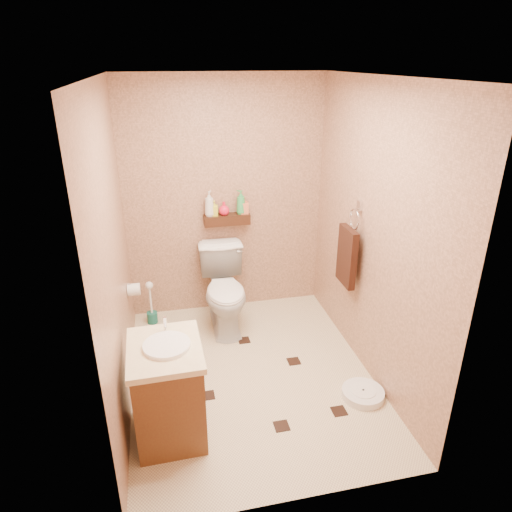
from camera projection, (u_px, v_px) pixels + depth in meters
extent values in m
plane|color=beige|center=(251.00, 374.00, 3.94)|extent=(2.50, 2.50, 0.00)
cube|color=tan|center=(225.00, 200.00, 4.57)|extent=(2.00, 0.04, 2.40)
cube|color=tan|center=(300.00, 336.00, 2.34)|extent=(2.00, 0.04, 2.40)
cube|color=tan|center=(114.00, 257.00, 3.26)|extent=(0.04, 2.50, 2.40)
cube|color=tan|center=(373.00, 236.00, 3.65)|extent=(0.04, 2.50, 2.40)
cube|color=white|center=(250.00, 76.00, 2.98)|extent=(2.00, 2.50, 0.02)
cube|color=#391A0F|center=(227.00, 219.00, 4.58)|extent=(0.46, 0.14, 0.10)
cube|color=black|center=(208.00, 395.00, 3.69)|extent=(0.11, 0.11, 0.01)
cube|color=black|center=(294.00, 361.00, 4.10)|extent=(0.11, 0.11, 0.01)
cube|color=black|center=(282.00, 426.00, 3.38)|extent=(0.11, 0.11, 0.01)
cube|color=black|center=(179.00, 353.00, 4.21)|extent=(0.11, 0.11, 0.01)
cube|color=black|center=(339.00, 411.00, 3.52)|extent=(0.11, 0.11, 0.01)
cube|color=black|center=(244.00, 340.00, 4.41)|extent=(0.11, 0.11, 0.01)
imported|color=white|center=(225.00, 290.00, 4.50)|extent=(0.47, 0.80, 0.80)
cube|color=brown|center=(169.00, 393.00, 3.20)|extent=(0.47, 0.57, 0.69)
cube|color=#FCECB6|center=(164.00, 350.00, 3.06)|extent=(0.51, 0.61, 0.04)
cylinder|color=white|center=(167.00, 346.00, 3.05)|extent=(0.32, 0.32, 0.04)
cylinder|color=silver|center=(165.00, 324.00, 3.20)|extent=(0.03, 0.03, 0.11)
cylinder|color=white|center=(363.00, 394.00, 3.67)|extent=(0.44, 0.44, 0.06)
cylinder|color=white|center=(363.00, 390.00, 3.65)|extent=(0.20, 0.20, 0.01)
cylinder|color=#175F52|center=(152.00, 317.00, 4.69)|extent=(0.11, 0.11, 0.12)
cylinder|color=white|center=(150.00, 299.00, 4.60)|extent=(0.02, 0.02, 0.33)
sphere|color=white|center=(149.00, 285.00, 4.54)|extent=(0.08, 0.08, 0.08)
cube|color=silver|center=(360.00, 205.00, 3.80)|extent=(0.03, 0.06, 0.08)
torus|color=silver|center=(355.00, 219.00, 3.84)|extent=(0.02, 0.19, 0.19)
cube|color=#341A0F|center=(347.00, 257.00, 3.97)|extent=(0.06, 0.30, 0.52)
cylinder|color=white|center=(134.00, 290.00, 4.09)|extent=(0.11, 0.11, 0.11)
cylinder|color=silver|center=(128.00, 284.00, 4.06)|extent=(0.04, 0.02, 0.02)
imported|color=silver|center=(209.00, 204.00, 4.47)|extent=(0.13, 0.13, 0.25)
imported|color=yellow|center=(214.00, 208.00, 4.50)|extent=(0.08, 0.08, 0.15)
imported|color=red|center=(224.00, 208.00, 4.52)|extent=(0.15, 0.15, 0.14)
imported|color=green|center=(241.00, 202.00, 4.54)|extent=(0.12, 0.12, 0.24)
imported|color=#E1754B|center=(244.00, 205.00, 4.56)|extent=(0.08, 0.08, 0.17)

